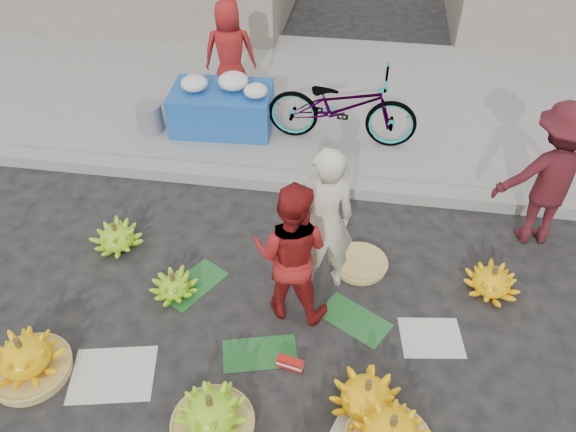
# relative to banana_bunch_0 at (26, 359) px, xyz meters

# --- Properties ---
(ground) EXTENTS (80.00, 80.00, 0.00)m
(ground) POSITION_rel_banana_bunch_0_xyz_m (1.99, 0.68, -0.20)
(ground) COLOR black
(ground) RESTS_ON ground
(curb) EXTENTS (40.00, 0.25, 0.15)m
(curb) POSITION_rel_banana_bunch_0_xyz_m (1.99, 2.88, -0.12)
(curb) COLOR gray
(curb) RESTS_ON ground
(sidewalk) EXTENTS (40.00, 4.00, 0.12)m
(sidewalk) POSITION_rel_banana_bunch_0_xyz_m (1.99, 4.98, -0.14)
(sidewalk) COLOR gray
(sidewalk) RESTS_ON ground
(newspaper_scatter) EXTENTS (3.20, 1.80, 0.00)m
(newspaper_scatter) POSITION_rel_banana_bunch_0_xyz_m (1.99, -0.12, -0.19)
(newspaper_scatter) COLOR silver
(newspaper_scatter) RESTS_ON ground
(banana_leaves) EXTENTS (2.00, 1.00, 0.00)m
(banana_leaves) POSITION_rel_banana_bunch_0_xyz_m (1.89, 0.88, -0.19)
(banana_leaves) COLOR #1B5324
(banana_leaves) RESTS_ON ground
(banana_bunch_0) EXTENTS (0.73, 0.73, 0.46)m
(banana_bunch_0) POSITION_rel_banana_bunch_0_xyz_m (0.00, 0.00, 0.00)
(banana_bunch_0) COLOR #AD8F48
(banana_bunch_0) RESTS_ON ground
(banana_bunch_1) EXTENTS (0.63, 0.63, 0.44)m
(banana_bunch_1) POSITION_rel_banana_bunch_0_xyz_m (1.66, -0.26, -0.01)
(banana_bunch_1) COLOR #AD8F48
(banana_bunch_1) RESTS_ON ground
(banana_bunch_4) EXTENTS (0.73, 0.73, 0.36)m
(banana_bunch_4) POSITION_rel_banana_bunch_0_xyz_m (2.83, 0.11, -0.04)
(banana_bunch_4) COLOR yellow
(banana_bunch_4) RESTS_ON ground
(banana_bunch_5) EXTENTS (0.60, 0.60, 0.32)m
(banana_bunch_5) POSITION_rel_banana_bunch_0_xyz_m (3.97, 1.55, -0.06)
(banana_bunch_5) COLOR yellow
(banana_bunch_5) RESTS_ON ground
(banana_bunch_6) EXTENTS (0.44, 0.44, 0.27)m
(banana_bunch_6) POSITION_rel_banana_bunch_0_xyz_m (0.94, 1.05, -0.09)
(banana_bunch_6) COLOR #75C11B
(banana_bunch_6) RESTS_ON ground
(banana_bunch_7) EXTENTS (0.51, 0.51, 0.32)m
(banana_bunch_7) POSITION_rel_banana_bunch_0_xyz_m (0.15, 1.60, -0.06)
(banana_bunch_7) COLOR #75C11B
(banana_bunch_7) RESTS_ON ground
(basket_spare) EXTENTS (0.70, 0.70, 0.06)m
(basket_spare) POSITION_rel_banana_bunch_0_xyz_m (2.70, 1.69, -0.17)
(basket_spare) COLOR #AD8F48
(basket_spare) RESTS_ON ground
(incense_stack) EXTENTS (0.24, 0.12, 0.09)m
(incense_stack) POSITION_rel_banana_bunch_0_xyz_m (2.17, 0.39, -0.14)
(incense_stack) COLOR red
(incense_stack) RESTS_ON ground
(vendor_cream) EXTENTS (0.68, 0.57, 1.59)m
(vendor_cream) POSITION_rel_banana_bunch_0_xyz_m (2.33, 1.40, 0.60)
(vendor_cream) COLOR beige
(vendor_cream) RESTS_ON ground
(vendor_red) EXTENTS (0.77, 0.63, 1.45)m
(vendor_red) POSITION_rel_banana_bunch_0_xyz_m (2.08, 1.05, 0.53)
(vendor_red) COLOR #A41C19
(vendor_red) RESTS_ON ground
(man_striped) EXTENTS (1.11, 0.72, 1.61)m
(man_striped) POSITION_rel_banana_bunch_0_xyz_m (4.49, 2.42, 0.61)
(man_striped) COLOR maroon
(man_striped) RESTS_ON ground
(flower_table) EXTENTS (1.34, 0.88, 0.75)m
(flower_table) POSITION_rel_banana_bunch_0_xyz_m (0.75, 3.91, 0.23)
(flower_table) COLOR #17499A
(flower_table) RESTS_ON sidewalk
(grey_bucket) EXTENTS (0.33, 0.33, 0.37)m
(grey_bucket) POSITION_rel_banana_bunch_0_xyz_m (-0.18, 3.68, 0.11)
(grey_bucket) COLOR slate
(grey_bucket) RESTS_ON sidewalk
(flower_vendor) EXTENTS (0.78, 0.59, 1.44)m
(flower_vendor) POSITION_rel_banana_bunch_0_xyz_m (0.71, 4.61, 0.64)
(flower_vendor) COLOR #A41C19
(flower_vendor) RESTS_ON sidewalk
(bicycle) EXTENTS (0.73, 1.90, 0.99)m
(bicycle) POSITION_rel_banana_bunch_0_xyz_m (2.31, 3.82, 0.42)
(bicycle) COLOR gray
(bicycle) RESTS_ON sidewalk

